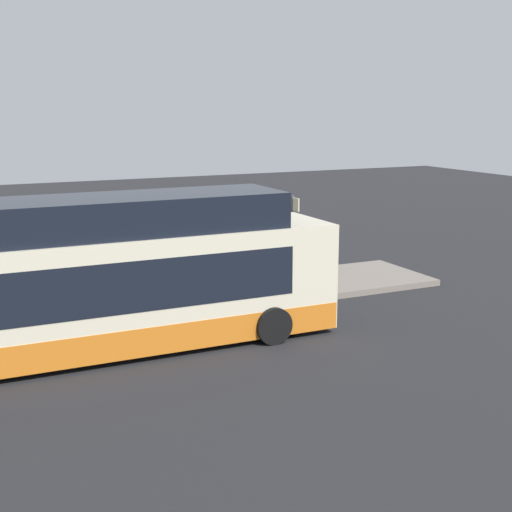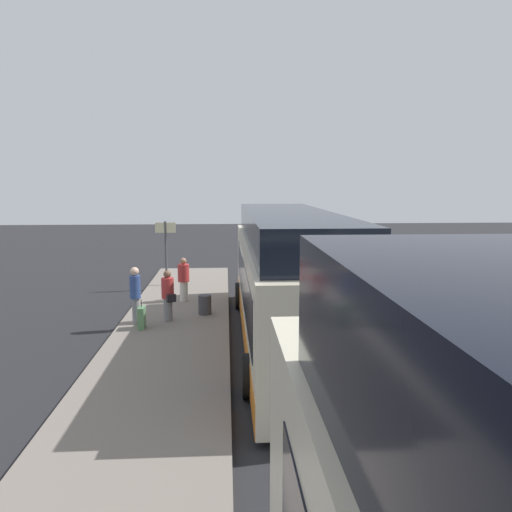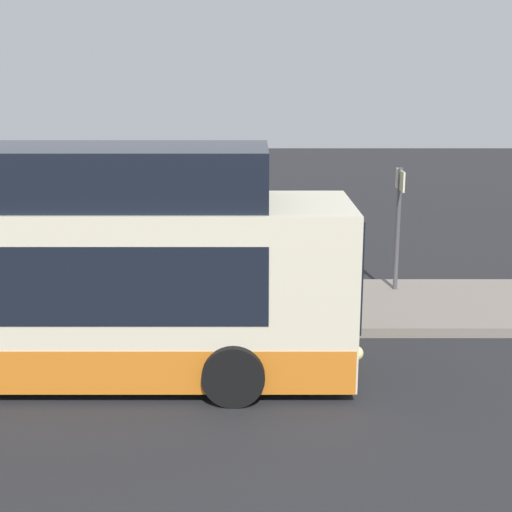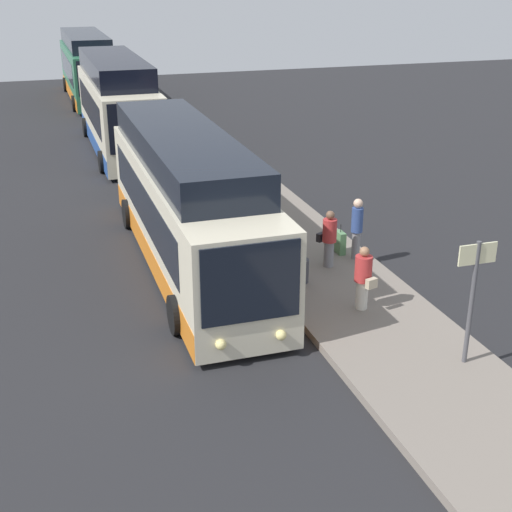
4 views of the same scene
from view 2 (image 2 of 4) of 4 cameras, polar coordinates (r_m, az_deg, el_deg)
ground at (r=16.37m, az=2.55°, el=-7.91°), size 80.00×80.00×0.00m
platform at (r=16.34m, az=-9.24°, el=-7.69°), size 20.00×3.46×0.20m
bus_lead at (r=14.18m, az=3.53°, el=-3.37°), size 11.97×2.77×3.82m
passenger_boarding at (r=16.18m, az=-10.03°, el=-4.31°), size 0.66×0.56×1.64m
passenger_waiting at (r=16.03m, az=-13.63°, el=-4.06°), size 0.46×0.46×1.81m
passenger_with_bags at (r=18.82m, az=-8.28°, el=-2.52°), size 0.67×0.52×1.63m
suitcase at (r=15.65m, az=-12.93°, el=-6.89°), size 0.45×0.19×0.90m
sign_post at (r=21.72m, az=-10.27°, el=1.33°), size 0.10×0.86×2.76m
trash_bin at (r=16.96m, az=-5.87°, el=-5.54°), size 0.44×0.44×0.65m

